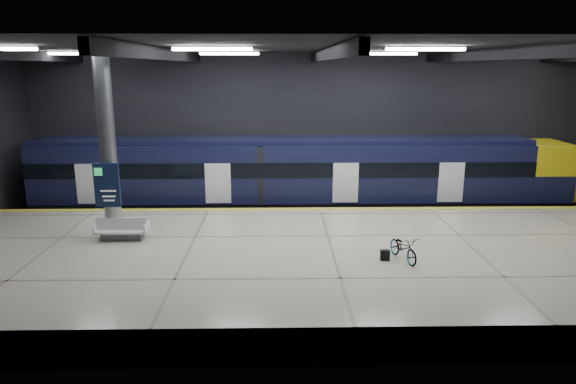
{
  "coord_description": "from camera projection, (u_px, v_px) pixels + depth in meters",
  "views": [
    {
      "loc": [
        -1.87,
        -19.41,
        7.32
      ],
      "look_at": [
        -1.46,
        1.5,
        2.2
      ],
      "focal_mm": 32.0,
      "sensor_mm": 36.0,
      "label": 1
    }
  ],
  "objects": [
    {
      "name": "rails",
      "position": [
        315.0,
        214.0,
        25.95
      ],
      "size": [
        30.0,
        1.52,
        0.16
      ],
      "color": "gray",
      "rests_on": "ground"
    },
    {
      "name": "bench",
      "position": [
        122.0,
        232.0,
        18.91
      ],
      "size": [
        1.9,
        0.79,
        0.84
      ],
      "rotation": [
        0.0,
        0.0,
        0.0
      ],
      "color": "#595B60",
      "rests_on": "platform"
    },
    {
      "name": "bicycle",
      "position": [
        403.0,
        248.0,
        16.87
      ],
      "size": [
        1.02,
        1.71,
        0.85
      ],
      "primitive_type": "imported",
      "rotation": [
        0.0,
        0.0,
        0.31
      ],
      "color": "#99999E",
      "rests_on": "platform"
    },
    {
      "name": "room_shell",
      "position": [
        328.0,
        110.0,
        19.27
      ],
      "size": [
        30.1,
        16.1,
        8.05
      ],
      "color": "black",
      "rests_on": "ground"
    },
    {
      "name": "platform",
      "position": [
        332.0,
        264.0,
        18.07
      ],
      "size": [
        30.0,
        11.0,
        1.1
      ],
      "primitive_type": "cube",
      "color": "#B4AB98",
      "rests_on": "ground"
    },
    {
      "name": "info_column",
      "position": [
        108.0,
        148.0,
        18.41
      ],
      "size": [
        0.9,
        0.78,
        6.9
      ],
      "color": "#9EA0A5",
      "rests_on": "platform"
    },
    {
      "name": "train",
      "position": [
        318.0,
        176.0,
        25.47
      ],
      "size": [
        29.4,
        2.84,
        3.79
      ],
      "color": "black",
      "rests_on": "ground"
    },
    {
      "name": "ground",
      "position": [
        325.0,
        254.0,
        20.62
      ],
      "size": [
        30.0,
        30.0,
        0.0
      ],
      "primitive_type": "plane",
      "color": "black",
      "rests_on": "ground"
    },
    {
      "name": "pannier_bag",
      "position": [
        385.0,
        255.0,
        16.91
      ],
      "size": [
        0.31,
        0.19,
        0.35
      ],
      "primitive_type": "cube",
      "rotation": [
        0.0,
        0.0,
        -0.04
      ],
      "color": "black",
      "rests_on": "platform"
    },
    {
      "name": "safety_strip",
      "position": [
        320.0,
        209.0,
        23.03
      ],
      "size": [
        30.0,
        0.4,
        0.01
      ],
      "primitive_type": "cube",
      "color": "yellow",
      "rests_on": "platform"
    }
  ]
}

